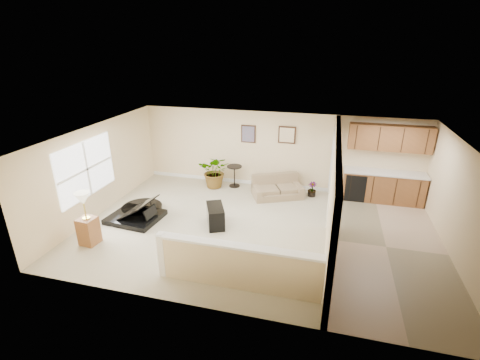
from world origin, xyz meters
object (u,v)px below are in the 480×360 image
(piano_bench, at_px, (215,216))
(lamp_stand, at_px, (87,222))
(piano, at_px, (135,200))
(loveseat, at_px, (278,186))
(palm_plant, at_px, (215,171))
(accent_table, at_px, (234,173))
(small_plant, at_px, (312,190))

(piano_bench, height_order, lamp_stand, lamp_stand)
(piano, bearing_deg, loveseat, 39.24)
(piano, xyz_separation_m, palm_plant, (1.45, 2.59, 0.02))
(accent_table, xyz_separation_m, lamp_stand, (-2.44, -4.27, 0.10))
(loveseat, bearing_deg, piano_bench, -144.59)
(small_plant, relative_size, lamp_stand, 0.35)
(accent_table, relative_size, lamp_stand, 0.54)
(accent_table, bearing_deg, small_plant, -3.16)
(piano, distance_m, piano_bench, 2.28)
(piano, distance_m, accent_table, 3.47)
(lamp_stand, bearing_deg, piano_bench, 31.17)
(accent_table, height_order, palm_plant, palm_plant)
(small_plant, bearing_deg, accent_table, 176.84)
(small_plant, bearing_deg, lamp_stand, -140.47)
(small_plant, height_order, lamp_stand, lamp_stand)
(small_plant, bearing_deg, piano, -150.06)
(piano_bench, height_order, loveseat, loveseat)
(loveseat, distance_m, accent_table, 1.57)
(piano_bench, xyz_separation_m, accent_table, (-0.22, 2.66, 0.19))
(accent_table, bearing_deg, loveseat, -14.56)
(piano, xyz_separation_m, loveseat, (3.56, 2.40, -0.20))
(piano_bench, distance_m, small_plant, 3.45)
(piano_bench, xyz_separation_m, lamp_stand, (-2.66, -1.61, 0.29))
(piano, bearing_deg, palm_plant, 65.87)
(piano_bench, bearing_deg, lamp_stand, -148.83)
(piano, xyz_separation_m, accent_table, (2.04, 2.80, -0.07))
(accent_table, relative_size, palm_plant, 0.64)
(accent_table, bearing_deg, palm_plant, -160.32)
(piano, bearing_deg, piano_bench, 8.57)
(palm_plant, height_order, lamp_stand, lamp_stand)
(piano, distance_m, loveseat, 4.30)
(piano, relative_size, palm_plant, 1.51)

